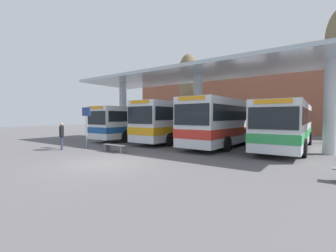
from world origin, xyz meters
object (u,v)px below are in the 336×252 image
Objects in this scene: transit_bus_left_bay at (142,121)px; transit_bus_right_bay at (229,121)px; transit_bus_center_bay at (179,120)px; waiting_bench_near_pillar at (115,146)px; poplar_tree_behind_right at (188,79)px; pedestrian_waiting at (62,133)px; transit_bus_far_right_bay at (287,124)px; info_sign_platform at (86,119)px.

transit_bus_right_bay reaches higher than transit_bus_left_bay.
waiting_bench_near_pillar is at bearing 89.82° from transit_bus_center_bay.
transit_bus_center_bay is 9.38m from poplar_tree_behind_right.
waiting_bench_near_pillar is 0.97× the size of pedestrian_waiting.
transit_bus_right_bay is at bearing 3.01° from transit_bus_far_right_bay.
transit_bus_far_right_bay is (4.03, 0.28, -0.16)m from transit_bus_right_bay.
transit_bus_right_bay reaches higher than pedestrian_waiting.
waiting_bench_near_pillar is (-8.54, -8.09, -1.39)m from transit_bus_far_right_bay.
transit_bus_center_bay is at bearing 3.06° from transit_bus_far_right_bay.
transit_bus_right_bay is (9.06, 0.18, 0.16)m from transit_bus_left_bay.
poplar_tree_behind_right is (-0.21, 14.64, 4.81)m from info_sign_platform.
transit_bus_center_bay is at bearing 90.03° from waiting_bench_near_pillar.
poplar_tree_behind_right is (-3.27, 14.73, 6.52)m from waiting_bench_near_pillar.
transit_bus_left_bay is 13.09m from transit_bus_far_right_bay.
transit_bus_right_bay is at bearing -176.18° from transit_bus_center_bay.
transit_bus_left_bay is at bearing 2.50° from transit_bus_right_bay.
info_sign_platform is (-11.60, -7.99, 0.32)m from transit_bus_far_right_bay.
transit_bus_far_right_bay is at bearing 34.55° from info_sign_platform.
poplar_tree_behind_right is at bearing 102.53° from waiting_bench_near_pillar.
poplar_tree_behind_right reaches higher than transit_bus_left_bay.
transit_bus_left_bay is at bearing 1.09° from transit_bus_far_right_bay.
waiting_bench_near_pillar is (-4.51, -7.81, -1.55)m from transit_bus_right_bay.
transit_bus_left_bay is 8.85m from poplar_tree_behind_right.
transit_bus_right_bay is 10.81m from info_sign_platform.
poplar_tree_behind_right reaches higher than transit_bus_center_bay.
transit_bus_center_bay is 8.57m from transit_bus_far_right_bay.
info_sign_platform is at bearing 67.34° from transit_bus_center_bay.
info_sign_platform is at bearing 103.93° from pedestrian_waiting.
transit_bus_right_bay is 6.77× the size of waiting_bench_near_pillar.
poplar_tree_behind_right is at bearing 90.84° from info_sign_platform.
waiting_bench_near_pillar is at bearing -77.47° from poplar_tree_behind_right.
transit_bus_center_bay reaches higher than pedestrian_waiting.
transit_bus_left_bay is 9.06m from transit_bus_right_bay.
poplar_tree_behind_right reaches higher than info_sign_platform.
transit_bus_center_bay reaches higher than waiting_bench_near_pillar.
info_sign_platform is 1.59× the size of pedestrian_waiting.
transit_bus_right_bay reaches higher than transit_bus_far_right_bay.
transit_bus_center_bay is 9.65m from pedestrian_waiting.
transit_bus_far_right_bay is 14.50m from poplar_tree_behind_right.
info_sign_platform is 15.41m from poplar_tree_behind_right.
transit_bus_left_bay reaches higher than pedestrian_waiting.
pedestrian_waiting is at bearing -157.92° from waiting_bench_near_pillar.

